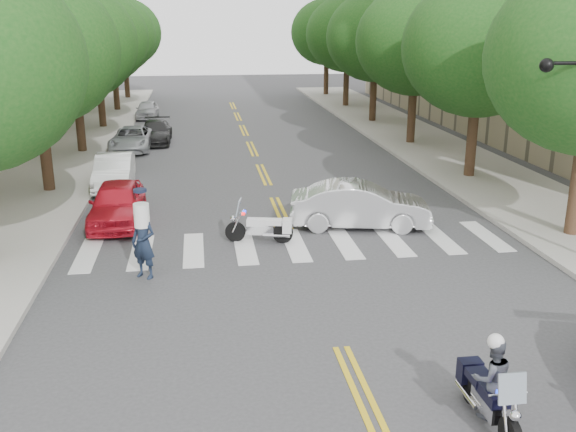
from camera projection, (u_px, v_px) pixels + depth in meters
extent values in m
plane|color=#38383A|center=(341.00, 348.00, 13.57)|extent=(140.00, 140.00, 0.00)
cube|color=#9E9991|center=(69.00, 152.00, 33.11)|extent=(5.00, 60.00, 0.15)
cube|color=#9E9991|center=(422.00, 143.00, 35.64)|extent=(5.00, 60.00, 0.15)
cylinder|color=#382316|center=(45.00, 152.00, 25.17)|extent=(0.44, 0.44, 3.32)
ellipsoid|color=#164914|center=(34.00, 50.00, 24.02)|extent=(6.40, 6.40, 5.76)
cylinder|color=#382316|center=(80.00, 121.00, 32.74)|extent=(0.44, 0.44, 3.32)
ellipsoid|color=#164914|center=(72.00, 42.00, 31.59)|extent=(6.40, 6.40, 5.76)
cylinder|color=#382316|center=(101.00, 102.00, 40.31)|extent=(0.44, 0.44, 3.32)
ellipsoid|color=#164914|center=(96.00, 38.00, 39.16)|extent=(6.40, 6.40, 5.76)
cylinder|color=#382316|center=(116.00, 89.00, 47.88)|extent=(0.44, 0.44, 3.32)
ellipsoid|color=#164914|center=(112.00, 35.00, 46.74)|extent=(6.40, 6.40, 5.76)
cylinder|color=#382316|center=(127.00, 79.00, 55.46)|extent=(0.44, 0.44, 3.32)
ellipsoid|color=#164914|center=(123.00, 33.00, 54.31)|extent=(6.40, 6.40, 5.76)
cylinder|color=#382316|center=(472.00, 141.00, 27.51)|extent=(0.44, 0.44, 3.32)
ellipsoid|color=#164914|center=(480.00, 47.00, 26.36)|extent=(6.40, 6.40, 5.76)
cylinder|color=#382316|center=(412.00, 115.00, 35.08)|extent=(0.44, 0.44, 3.32)
ellipsoid|color=#164914|center=(416.00, 41.00, 33.93)|extent=(6.40, 6.40, 5.76)
cylinder|color=#382316|center=(373.00, 98.00, 42.65)|extent=(0.44, 0.44, 3.32)
ellipsoid|color=#164914|center=(375.00, 37.00, 41.50)|extent=(6.40, 6.40, 5.76)
cylinder|color=#382316|center=(346.00, 86.00, 50.22)|extent=(0.44, 0.44, 3.32)
ellipsoid|color=#164914|center=(347.00, 34.00, 49.08)|extent=(6.40, 6.40, 5.76)
cylinder|color=#382316|center=(326.00, 77.00, 57.79)|extent=(0.44, 0.44, 3.32)
ellipsoid|color=#164914|center=(327.00, 32.00, 56.65)|extent=(6.40, 6.40, 5.76)
sphere|color=black|center=(547.00, 65.00, 16.04)|extent=(0.36, 0.36, 0.36)
cylinder|color=black|center=(472.00, 386.00, 11.57)|extent=(0.17, 0.63, 0.63)
cube|color=silver|center=(489.00, 403.00, 10.88)|extent=(0.30, 0.84, 0.30)
cube|color=black|center=(493.00, 394.00, 10.72)|extent=(0.34, 0.65, 0.20)
cube|color=black|center=(480.00, 377.00, 11.20)|extent=(0.37, 0.51, 0.15)
cube|color=black|center=(470.00, 370.00, 11.63)|extent=(0.41, 0.28, 0.42)
cube|color=#8C99A5|center=(512.00, 389.00, 10.04)|extent=(0.46, 0.14, 0.51)
cube|color=red|center=(513.00, 392.00, 10.26)|extent=(0.09, 0.09, 0.07)
cube|color=#0C26E5|center=(500.00, 393.00, 10.23)|extent=(0.09, 0.09, 0.07)
imported|color=#474C56|center=(492.00, 378.00, 10.74)|extent=(0.71, 0.56, 1.46)
sphere|color=silver|center=(496.00, 342.00, 10.54)|extent=(0.28, 0.28, 0.28)
cylinder|color=black|center=(235.00, 232.00, 19.97)|extent=(0.64, 0.26, 0.63)
cylinder|color=black|center=(283.00, 233.00, 19.86)|extent=(0.65, 0.30, 0.63)
cube|color=silver|center=(260.00, 229.00, 19.88)|extent=(0.88, 0.47, 0.30)
cube|color=silver|center=(257.00, 222.00, 19.82)|extent=(0.71, 0.47, 0.20)
cube|color=silver|center=(274.00, 222.00, 19.78)|extent=(0.58, 0.47, 0.15)
cube|color=silver|center=(287.00, 226.00, 19.78)|extent=(0.36, 0.46, 0.42)
cube|color=#8C99A5|center=(239.00, 207.00, 19.73)|extent=(0.24, 0.48, 0.51)
cube|color=red|center=(243.00, 214.00, 19.66)|extent=(0.11, 0.11, 0.07)
cube|color=#0C26E5|center=(244.00, 212.00, 19.87)|extent=(0.11, 0.11, 0.07)
imported|color=#162032|center=(144.00, 242.00, 16.99)|extent=(0.86, 0.80, 1.98)
imported|color=silver|center=(360.00, 205.00, 21.21)|extent=(4.83, 2.44, 1.52)
imported|color=red|center=(117.00, 203.00, 21.61)|extent=(1.74, 4.24, 1.44)
imported|color=white|center=(114.00, 171.00, 26.26)|extent=(1.55, 4.19, 1.37)
imported|color=#989B9F|center=(132.00, 139.00, 33.85)|extent=(2.25, 4.50, 1.22)
imported|color=black|center=(155.00, 132.00, 35.89)|extent=(1.77, 4.26, 1.23)
imported|color=#A3A4A9|center=(147.00, 110.00, 44.74)|extent=(1.56, 3.63, 1.22)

